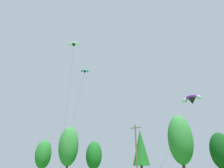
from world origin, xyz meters
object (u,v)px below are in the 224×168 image
object	(u,v)px
parafoil_kite_high_teal	(85,72)
parafoil_kite_mid_purple	(192,99)
parafoil_kite_far_white	(74,44)
utility_pole	(136,151)

from	to	relation	value
parafoil_kite_high_teal	parafoil_kite_mid_purple	distance (m)	24.59
parafoil_kite_far_white	parafoil_kite_high_teal	bearing A→B (deg)	109.41
parafoil_kite_mid_purple	utility_pole	bearing A→B (deg)	177.72
utility_pole	parafoil_kite_far_white	xyz separation A→B (m)	(-8.50, -10.06, 19.73)
parafoil_kite_mid_purple	parafoil_kite_far_white	xyz separation A→B (m)	(-19.43, -9.62, 11.54)
utility_pole	parafoil_kite_far_white	size ratio (longest dim) A/B	0.41
utility_pole	parafoil_kite_high_teal	bearing A→B (deg)	-172.49
parafoil_kite_high_teal	parafoil_kite_mid_purple	bearing A→B (deg)	2.76
parafoil_kite_high_teal	parafoil_kite_mid_purple	size ratio (longest dim) A/B	1.55
parafoil_kite_far_white	parafoil_kite_mid_purple	bearing A→B (deg)	26.35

